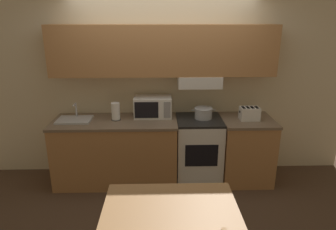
{
  "coord_description": "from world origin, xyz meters",
  "views": [
    {
      "loc": [
        -0.05,
        -4.17,
        2.23
      ],
      "look_at": [
        0.05,
        -0.59,
        1.05
      ],
      "focal_mm": 32.0,
      "sensor_mm": 36.0,
      "label": 1
    }
  ],
  "objects_px": {
    "stove_range": "(198,149)",
    "microwave": "(153,107)",
    "paper_towel_roll": "(116,111)",
    "dining_table": "(171,223)",
    "cooking_pot": "(203,113)",
    "sink_basin": "(74,119)",
    "toaster": "(249,113)"
  },
  "relations": [
    {
      "from": "cooking_pot",
      "to": "microwave",
      "type": "xyz_separation_m",
      "value": [
        -0.69,
        0.11,
        0.06
      ]
    },
    {
      "from": "sink_basin",
      "to": "paper_towel_roll",
      "type": "relative_size",
      "value": 1.89
    },
    {
      "from": "dining_table",
      "to": "sink_basin",
      "type": "bearing_deg",
      "value": 123.76
    },
    {
      "from": "toaster",
      "to": "dining_table",
      "type": "xyz_separation_m",
      "value": [
        -1.13,
        -1.81,
        -0.32
      ]
    },
    {
      "from": "sink_basin",
      "to": "cooking_pot",
      "type": "bearing_deg",
      "value": 1.58
    },
    {
      "from": "microwave",
      "to": "sink_basin",
      "type": "height_order",
      "value": "microwave"
    },
    {
      "from": "stove_range",
      "to": "sink_basin",
      "type": "distance_m",
      "value": 1.75
    },
    {
      "from": "stove_range",
      "to": "sink_basin",
      "type": "bearing_deg",
      "value": -179.28
    },
    {
      "from": "cooking_pot",
      "to": "sink_basin",
      "type": "relative_size",
      "value": 0.73
    },
    {
      "from": "microwave",
      "to": "paper_towel_roll",
      "type": "relative_size",
      "value": 2.16
    },
    {
      "from": "cooking_pot",
      "to": "paper_towel_roll",
      "type": "bearing_deg",
      "value": -178.66
    },
    {
      "from": "cooking_pot",
      "to": "toaster",
      "type": "relative_size",
      "value": 1.23
    },
    {
      "from": "stove_range",
      "to": "cooking_pot",
      "type": "distance_m",
      "value": 0.54
    },
    {
      "from": "cooking_pot",
      "to": "microwave",
      "type": "distance_m",
      "value": 0.7
    },
    {
      "from": "stove_range",
      "to": "microwave",
      "type": "distance_m",
      "value": 0.88
    },
    {
      "from": "cooking_pot",
      "to": "toaster",
      "type": "xyz_separation_m",
      "value": [
        0.61,
        -0.07,
        0.01
      ]
    },
    {
      "from": "paper_towel_roll",
      "to": "cooking_pot",
      "type": "bearing_deg",
      "value": 1.34
    },
    {
      "from": "toaster",
      "to": "stove_range",
      "type": "bearing_deg",
      "value": 176.0
    },
    {
      "from": "microwave",
      "to": "paper_towel_roll",
      "type": "distance_m",
      "value": 0.52
    },
    {
      "from": "cooking_pot",
      "to": "paper_towel_roll",
      "type": "height_order",
      "value": "paper_towel_roll"
    },
    {
      "from": "stove_range",
      "to": "microwave",
      "type": "bearing_deg",
      "value": 168.19
    },
    {
      "from": "paper_towel_roll",
      "to": "dining_table",
      "type": "distance_m",
      "value": 2.01
    },
    {
      "from": "cooking_pot",
      "to": "paper_towel_roll",
      "type": "xyz_separation_m",
      "value": [
        -1.19,
        -0.03,
        0.04
      ]
    },
    {
      "from": "paper_towel_roll",
      "to": "dining_table",
      "type": "bearing_deg",
      "value": -70.06
    },
    {
      "from": "stove_range",
      "to": "dining_table",
      "type": "xyz_separation_m",
      "value": [
        -0.46,
        -1.86,
        0.22
      ]
    },
    {
      "from": "toaster",
      "to": "dining_table",
      "type": "height_order",
      "value": "toaster"
    },
    {
      "from": "cooking_pot",
      "to": "microwave",
      "type": "height_order",
      "value": "microwave"
    },
    {
      "from": "toaster",
      "to": "sink_basin",
      "type": "height_order",
      "value": "sink_basin"
    },
    {
      "from": "stove_range",
      "to": "cooking_pot",
      "type": "relative_size",
      "value": 2.76
    },
    {
      "from": "toaster",
      "to": "paper_towel_roll",
      "type": "bearing_deg",
      "value": 178.55
    },
    {
      "from": "microwave",
      "to": "dining_table",
      "type": "distance_m",
      "value": 2.04
    },
    {
      "from": "stove_range",
      "to": "dining_table",
      "type": "bearing_deg",
      "value": -103.92
    }
  ]
}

